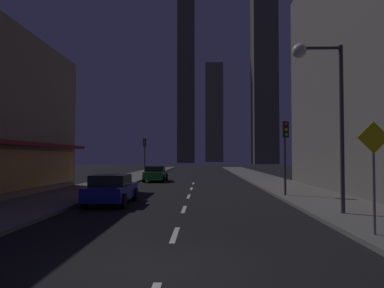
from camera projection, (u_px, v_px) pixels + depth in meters
ground_plane at (195, 179)px, 39.51m from camera, size 78.00×136.00×0.10m
sidewalk_right at (260, 177)px, 39.31m from camera, size 4.00×76.00×0.15m
sidewalk_left at (131, 177)px, 39.73m from camera, size 4.00×76.00×0.15m
lane_marking_center at (187, 202)px, 18.54m from camera, size 0.16×28.20×0.01m
skyscraper_distant_tall at (186, 82)px, 138.80m from camera, size 6.49×5.11×62.08m
skyscraper_distant_mid at (214, 113)px, 164.64m from camera, size 8.04×5.14×44.67m
skyscraper_distant_short at (264, 60)px, 119.21m from camera, size 7.82×8.38×67.84m
car_parked_near at (111, 189)px, 17.62m from camera, size 1.98×4.24×1.45m
car_parked_far at (156, 174)px, 34.14m from camera, size 1.98×4.24×1.45m
fire_hydrant_far_left at (107, 183)px, 25.66m from camera, size 0.42×0.30×0.65m
traffic_light_near_right at (285, 141)px, 20.58m from camera, size 0.32×0.48×4.20m
traffic_light_far_left at (145, 149)px, 39.57m from camera, size 0.32×0.48×4.20m
street_lamp_right at (320, 86)px, 14.14m from camera, size 1.96×0.56×6.58m
pedestrian_crossing_sign at (374, 167)px, 10.16m from camera, size 0.91×0.08×3.15m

